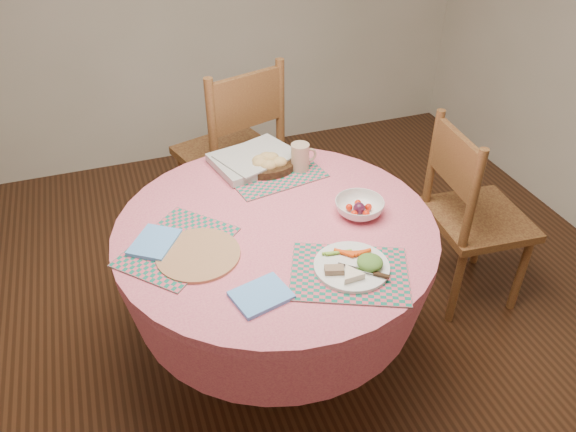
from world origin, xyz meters
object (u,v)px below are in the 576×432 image
bread_bowl (268,163)px  fruit_bowl (359,208)px  dining_table (276,263)px  dinner_plate (354,265)px  chair_right (470,213)px  chair_back (234,150)px  latte_mug (301,157)px  wicker_trivet (198,255)px

bread_bowl → fruit_bowl: bearing=-61.0°
bread_bowl → fruit_bowl: bread_bowl is taller
dining_table → dinner_plate: 0.44m
fruit_bowl → chair_right: bearing=12.1°
chair_right → dinner_plate: size_ratio=3.65×
bread_bowl → fruit_bowl: size_ratio=1.05×
chair_back → bread_bowl: chair_back is taller
chair_right → bread_bowl: (-0.90, 0.28, 0.29)m
chair_back → fruit_bowl: 1.06m
chair_right → latte_mug: bearing=77.0°
wicker_trivet → fruit_bowl: size_ratio=1.37×
chair_back → dinner_plate: size_ratio=4.03×
dining_table → dinner_plate: size_ratio=4.73×
chair_back → bread_bowl: size_ratio=4.59×
latte_mug → fruit_bowl: size_ratio=0.55×
bread_bowl → chair_back: bearing=91.4°
dinner_plate → bread_bowl: 0.73m
chair_right → fruit_bowl: chair_right is taller
chair_back → latte_mug: 0.69m
dining_table → dinner_plate: dinner_plate is taller
chair_back → wicker_trivet: size_ratio=3.52×
dining_table → bread_bowl: bearing=76.1°
dining_table → fruit_bowl: bearing=-6.8°
dining_table → wicker_trivet: (-0.32, -0.08, 0.20)m
chair_back → latte_mug: chair_back is taller
chair_back → dinner_plate: (0.09, -1.30, 0.22)m
wicker_trivet → dinner_plate: 0.55m
dining_table → latte_mug: bearing=56.4°
wicker_trivet → latte_mug: size_ratio=2.50×
dining_table → fruit_bowl: fruit_bowl is taller
chair_right → fruit_bowl: size_ratio=4.39×
dinner_plate → latte_mug: 0.69m
wicker_trivet → dining_table: bearing=14.6°
dining_table → chair_right: bearing=5.9°
chair_back → wicker_trivet: (-0.40, -1.05, 0.20)m
fruit_bowl → wicker_trivet: bearing=-176.2°
dining_table → dinner_plate: (0.17, -0.34, 0.22)m
latte_mug → chair_right: bearing=-17.8°
chair_back → fruit_bowl: (0.25, -1.00, 0.23)m
chair_back → bread_bowl: (0.01, -0.58, 0.24)m
dining_table → latte_mug: 0.49m
dining_table → chair_right: size_ratio=1.29×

